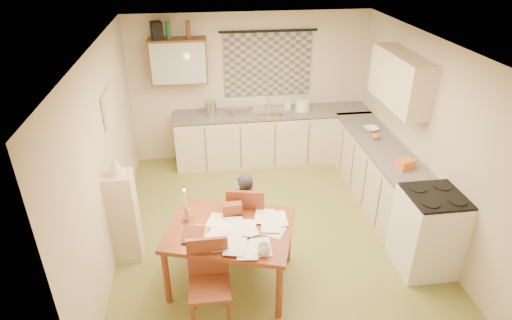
{
  "coord_description": "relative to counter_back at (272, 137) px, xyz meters",
  "views": [
    {
      "loc": [
        -0.84,
        -4.7,
        3.6
      ],
      "look_at": [
        -0.17,
        0.2,
        0.96
      ],
      "focal_mm": 30.0,
      "sensor_mm": 36.0,
      "label": 1
    }
  ],
  "objects": [
    {
      "name": "floor",
      "position": [
        -0.34,
        -1.95,
        -0.46
      ],
      "size": [
        4.0,
        4.5,
        0.02
      ],
      "primitive_type": "cube",
      "color": "olive",
      "rests_on": "ground"
    },
    {
      "name": "ceiling",
      "position": [
        -0.34,
        -1.95,
        2.06
      ],
      "size": [
        4.0,
        4.5,
        0.02
      ],
      "primitive_type": "cube",
      "color": "white",
      "rests_on": "floor"
    },
    {
      "name": "wall_back",
      "position": [
        -0.34,
        0.31,
        0.8
      ],
      "size": [
        4.0,
        0.02,
        2.5
      ],
      "primitive_type": "cube",
      "color": "beige",
      "rests_on": "floor"
    },
    {
      "name": "wall_front",
      "position": [
        -0.34,
        -4.21,
        0.8
      ],
      "size": [
        4.0,
        0.02,
        2.5
      ],
      "primitive_type": "cube",
      "color": "beige",
      "rests_on": "floor"
    },
    {
      "name": "wall_left",
      "position": [
        -2.35,
        -1.95,
        0.8
      ],
      "size": [
        0.02,
        4.5,
        2.5
      ],
      "primitive_type": "cube",
      "color": "beige",
      "rests_on": "floor"
    },
    {
      "name": "wall_right",
      "position": [
        1.67,
        -1.95,
        0.8
      ],
      "size": [
        0.02,
        4.5,
        2.5
      ],
      "primitive_type": "cube",
      "color": "beige",
      "rests_on": "floor"
    },
    {
      "name": "window_blind",
      "position": [
        -0.04,
        0.27,
        1.2
      ],
      "size": [
        1.45,
        0.03,
        1.05
      ],
      "primitive_type": "cube",
      "color": "navy",
      "rests_on": "wall_back"
    },
    {
      "name": "curtain_rod",
      "position": [
        -0.04,
        0.25,
        1.75
      ],
      "size": [
        1.6,
        0.04,
        0.04
      ],
      "primitive_type": "cylinder",
      "rotation": [
        0.0,
        1.57,
        0.0
      ],
      "color": "black",
      "rests_on": "wall_back"
    },
    {
      "name": "wall_cabinet",
      "position": [
        -1.49,
        0.13,
        1.35
      ],
      "size": [
        0.9,
        0.34,
        0.7
      ],
      "primitive_type": "cube",
      "color": "#5A321B",
      "rests_on": "wall_back"
    },
    {
      "name": "wall_cabinet_glass",
      "position": [
        -1.49,
        -0.04,
        1.35
      ],
      "size": [
        0.84,
        0.02,
        0.64
      ],
      "primitive_type": "cube",
      "color": "#99B2A5",
      "rests_on": "wall_back"
    },
    {
      "name": "upper_cabinet_right",
      "position": [
        1.49,
        -1.4,
        1.4
      ],
      "size": [
        0.34,
        1.3,
        0.7
      ],
      "primitive_type": "cube",
      "color": "#C7B193",
      "rests_on": "wall_right"
    },
    {
      "name": "framed_print",
      "position": [
        -2.31,
        -1.55,
        1.25
      ],
      "size": [
        0.04,
        0.5,
        0.4
      ],
      "primitive_type": "cube",
      "color": "beige",
      "rests_on": "wall_left"
    },
    {
      "name": "print_canvas",
      "position": [
        -2.29,
        -1.55,
        1.25
      ],
      "size": [
        0.01,
        0.42,
        0.32
      ],
      "primitive_type": "cube",
      "color": "silver",
      "rests_on": "wall_left"
    },
    {
      "name": "counter_back",
      "position": [
        0.0,
        0.0,
        0.0
      ],
      "size": [
        3.3,
        0.62,
        0.92
      ],
      "color": "#C7B193",
      "rests_on": "floor"
    },
    {
      "name": "counter_right",
      "position": [
        1.36,
        -1.69,
        -0.0
      ],
      "size": [
        0.62,
        2.95,
        0.92
      ],
      "color": "#C7B193",
      "rests_on": "floor"
    },
    {
      "name": "stove",
      "position": [
        1.36,
        -2.95,
        0.06
      ],
      "size": [
        0.66,
        0.66,
        1.02
      ],
      "color": "white",
      "rests_on": "floor"
    },
    {
      "name": "sink",
      "position": [
        -0.06,
        0.0,
        0.43
      ],
      "size": [
        0.62,
        0.54,
        0.1
      ],
      "primitive_type": "cube",
      "rotation": [
        0.0,
        0.0,
        -0.19
      ],
      "color": "silver",
      "rests_on": "counter_back"
    },
    {
      "name": "tap",
      "position": [
        -0.04,
        0.18,
        0.61
      ],
      "size": [
        0.04,
        0.04,
        0.28
      ],
      "primitive_type": "cylinder",
      "rotation": [
        0.0,
        0.0,
        -0.41
      ],
      "color": "silver",
      "rests_on": "counter_back"
    },
    {
      "name": "dish_rack",
      "position": [
        -0.58,
        0.0,
        0.5
      ],
      "size": [
        0.44,
        0.41,
        0.06
      ],
      "primitive_type": "cube",
      "rotation": [
        0.0,
        0.0,
        0.4
      ],
      "color": "silver",
      "rests_on": "counter_back"
    },
    {
      "name": "kettle",
      "position": [
        -1.03,
        0.0,
        0.59
      ],
      "size": [
        0.19,
        0.19,
        0.24
      ],
      "primitive_type": "cylinder",
      "rotation": [
        0.0,
        0.0,
        0.06
      ],
      "color": "silver",
      "rests_on": "counter_back"
    },
    {
      "name": "mixing_bowl",
      "position": [
        0.51,
        0.0,
        0.55
      ],
      "size": [
        0.31,
        0.31,
        0.16
      ],
      "primitive_type": "cylinder",
      "rotation": [
        0.0,
        0.0,
        0.34
      ],
      "color": "white",
      "rests_on": "counter_back"
    },
    {
      "name": "soap_bottle",
      "position": [
        0.26,
        0.05,
        0.56
      ],
      "size": [
        0.14,
        0.14,
        0.18
      ],
      "primitive_type": "imported",
      "rotation": [
        0.0,
        0.0,
        0.43
      ],
      "color": "white",
      "rests_on": "counter_back"
    },
    {
      "name": "bowl",
      "position": [
        1.36,
        -0.97,
        0.49
      ],
      "size": [
        0.25,
        0.25,
        0.05
      ],
      "primitive_type": "imported",
      "rotation": [
        0.0,
        0.0,
        0.09
      ],
      "color": "white",
      "rests_on": "counter_right"
    },
    {
      "name": "orange_bag",
      "position": [
        1.36,
        -2.16,
        0.53
      ],
      "size": [
        0.26,
        0.22,
        0.12
      ],
      "primitive_type": "cube",
      "rotation": [
        0.0,
        0.0,
        0.34
      ],
      "color": "#CE6928",
      "rests_on": "counter_right"
    },
    {
      "name": "fruit_orange",
      "position": [
        1.31,
        -1.29,
        0.52
      ],
      "size": [
        0.1,
        0.1,
        0.1
      ],
      "primitive_type": "sphere",
      "color": "#CE6928",
      "rests_on": "counter_right"
    },
    {
      "name": "speaker",
      "position": [
        -1.78,
        0.13,
        1.83
      ],
      "size": [
        0.21,
        0.24,
        0.26
      ],
      "primitive_type": "cube",
      "rotation": [
        0.0,
        0.0,
        0.27
      ],
      "color": "black",
      "rests_on": "wall_cabinet"
    },
    {
      "name": "bottle_green",
      "position": [
        -1.61,
        0.13,
        1.83
      ],
      "size": [
        0.07,
        0.07,
        0.26
      ],
      "primitive_type": "cylinder",
      "rotation": [
        0.0,
        0.0,
        0.03
      ],
      "color": "#195926",
      "rests_on": "wall_cabinet"
    },
    {
      "name": "bottle_brown",
      "position": [
        -1.31,
        0.13,
        1.83
      ],
      "size": [
        0.08,
        0.08,
        0.26
      ],
      "primitive_type": "cylinder",
      "rotation": [
        0.0,
        0.0,
        -0.1
      ],
      "color": "#5A321B",
      "rests_on": "wall_cabinet"
    },
    {
      "name": "dining_table",
      "position": [
        -0.96,
        -2.89,
        -0.07
      ],
      "size": [
        1.57,
        1.37,
        0.75
      ],
      "rotation": [
        0.0,
        0.0,
        -0.31
      ],
      "color": "maroon",
      "rests_on": "floor"
    },
    {
      "name": "chair_far",
      "position": [
        -0.72,
        -2.37,
        -0.15
      ],
      "size": [
        0.53,
        0.53,
        0.99
      ],
      "rotation": [
        0.0,
        0.0,
        2.92
      ],
      "color": "maroon",
      "rests_on": "floor"
    },
    {
      "name": "chair_near",
      "position": [
        -1.22,
        -3.42,
        -0.17
      ],
      "size": [
        0.42,
        0.42,
        0.92
      ],
      "rotation": [
        0.0,
        0.0,
        -0.01
      ],
      "color": "maroon",
      "rests_on": "floor"
    },
    {
      "name": "person",
      "position": [
        -0.73,
        -2.35,
        0.11
      ],
      "size": [
        0.52,
        0.44,
        1.11
      ],
      "primitive_type": "imported",
      "rotation": [
        0.0,
        0.0,
        2.92
      ],
      "color": "black",
      "rests_on": "floor"
    },
    {
      "name": "shelf_stand",
      "position": [
        -2.18,
        -2.29,
        0.14
      ],
      "size": [
        0.32,
        0.3,
        1.18
      ],
      "primitive_type": "cube",
      "color": "#C7B193",
      "rests_on": "floor"
    },
    {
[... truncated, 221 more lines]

